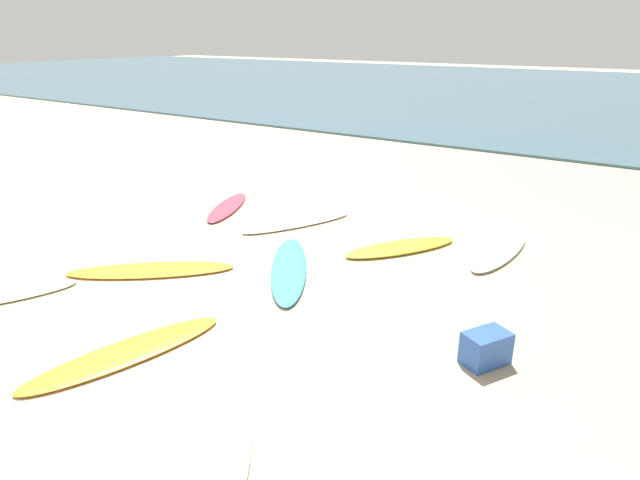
{
  "coord_description": "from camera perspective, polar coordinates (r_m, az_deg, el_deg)",
  "views": [
    {
      "loc": [
        5.68,
        -2.42,
        3.49
      ],
      "look_at": [
        1.05,
        4.49,
        0.3
      ],
      "focal_mm": 30.6,
      "sensor_mm": 36.0,
      "label": 1
    }
  ],
  "objects": [
    {
      "name": "surfboard_2",
      "position": [
        8.49,
        -3.27,
        -3.0
      ],
      "size": [
        1.92,
        2.42,
        0.09
      ],
      "primitive_type": "ellipsoid",
      "rotation": [
        0.0,
        0.0,
        0.61
      ],
      "color": "#4295DB",
      "rests_on": "ground_plane"
    },
    {
      "name": "surfboard_1",
      "position": [
        8.88,
        -30.37,
        -5.0
      ],
      "size": [
        1.42,
        1.99,
        0.06
      ],
      "primitive_type": "ellipsoid",
      "rotation": [
        0.0,
        0.0,
        2.65
      ],
      "color": "#E7EDC7",
      "rests_on": "ground_plane"
    },
    {
      "name": "beach_cooler",
      "position": [
        6.46,
        16.96,
        -10.76
      ],
      "size": [
        0.53,
        0.6,
        0.38
      ],
      "primitive_type": "cube",
      "rotation": [
        0.0,
        0.0,
        1.07
      ],
      "color": "#2D56B2",
      "rests_on": "ground_plane"
    },
    {
      "name": "surfboard_8",
      "position": [
        8.84,
        -17.26,
        -3.02
      ],
      "size": [
        2.32,
        2.09,
        0.07
      ],
      "primitive_type": "ellipsoid",
      "rotation": [
        0.0,
        0.0,
        -0.87
      ],
      "color": "#F8A227",
      "rests_on": "ground_plane"
    },
    {
      "name": "surfboard_6",
      "position": [
        11.62,
        -9.66,
        3.42
      ],
      "size": [
        1.31,
        2.08,
        0.08
      ],
      "primitive_type": "ellipsoid",
      "rotation": [
        0.0,
        0.0,
        3.57
      ],
      "color": "#D6455E",
      "rests_on": "ground_plane"
    },
    {
      "name": "surfboard_0",
      "position": [
        6.78,
        -19.63,
        -11.04
      ],
      "size": [
        1.15,
        2.45,
        0.06
      ],
      "primitive_type": "ellipsoid",
      "rotation": [
        0.0,
        0.0,
        2.89
      ],
      "color": "gold",
      "rests_on": "ground_plane"
    },
    {
      "name": "ocean_water",
      "position": [
        37.25,
        25.73,
        13.71
      ],
      "size": [
        120.0,
        40.0,
        0.08
      ],
      "primitive_type": "cube",
      "color": "#426675",
      "rests_on": "ground_plane"
    },
    {
      "name": "surfboard_5",
      "position": [
        9.4,
        8.46,
        -0.76
      ],
      "size": [
        1.61,
        2.07,
        0.09
      ],
      "primitive_type": "ellipsoid",
      "rotation": [
        0.0,
        0.0,
        -0.57
      ],
      "color": "yellow",
      "rests_on": "ground_plane"
    },
    {
      "name": "surfboard_3",
      "position": [
        10.53,
        -2.41,
        1.8
      ],
      "size": [
        1.42,
        2.28,
        0.07
      ],
      "primitive_type": "ellipsoid",
      "rotation": [
        0.0,
        0.0,
        -0.44
      ],
      "color": "white",
      "rests_on": "ground_plane"
    },
    {
      "name": "ground_plane",
      "position": [
        7.09,
        -28.99,
        -11.45
      ],
      "size": [
        120.0,
        120.0,
        0.0
      ],
      "primitive_type": "plane",
      "color": "#C6B28E"
    },
    {
      "name": "surfboard_4",
      "position": [
        9.63,
        18.26,
        -1.07
      ],
      "size": [
        0.63,
        2.22,
        0.09
      ],
      "primitive_type": "ellipsoid",
      "rotation": [
        0.0,
        0.0,
        3.11
      ],
      "color": "white",
      "rests_on": "ground_plane"
    },
    {
      "name": "surfboard_7",
      "position": [
        5.02,
        -11.18,
        -23.03
      ],
      "size": [
        1.89,
        2.41,
        0.08
      ],
      "primitive_type": "ellipsoid",
      "rotation": [
        0.0,
        0.0,
        0.59
      ],
      "color": "white",
      "rests_on": "ground_plane"
    }
  ]
}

